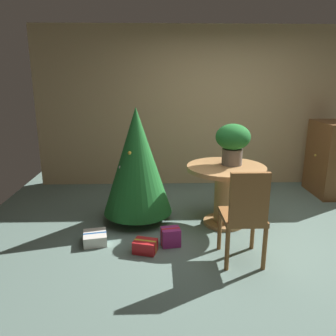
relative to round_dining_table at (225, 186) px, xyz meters
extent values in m
plane|color=slate|center=(0.18, -0.48, -0.50)|extent=(6.60, 6.60, 0.00)
cube|color=tan|center=(0.18, 1.72, 0.80)|extent=(6.00, 0.10, 2.60)
cylinder|color=#B27F4C|center=(0.00, 0.00, -0.48)|extent=(0.51, 0.51, 0.04)
cylinder|color=#B27F4C|center=(0.00, 0.00, -0.13)|extent=(0.26, 0.26, 0.66)
cylinder|color=#B27F4C|center=(0.00, 0.00, 0.23)|extent=(0.96, 0.96, 0.05)
cylinder|color=#665B51|center=(0.08, 0.06, 0.35)|extent=(0.25, 0.25, 0.20)
ellipsoid|color=#1E6628|center=(0.08, 0.06, 0.60)|extent=(0.42, 0.42, 0.31)
sphere|color=red|center=(0.24, 0.08, 0.63)|extent=(0.06, 0.06, 0.06)
sphere|color=red|center=(-0.01, 0.18, 0.64)|extent=(0.07, 0.07, 0.07)
sphere|color=red|center=(0.16, 0.04, 0.61)|extent=(0.09, 0.09, 0.09)
cylinder|color=brown|center=(-0.18, -0.65, -0.28)|extent=(0.04, 0.04, 0.44)
cylinder|color=brown|center=(0.18, -0.65, -0.28)|extent=(0.04, 0.04, 0.44)
cylinder|color=brown|center=(-0.18, -1.05, -0.28)|extent=(0.04, 0.04, 0.44)
cylinder|color=brown|center=(0.18, -1.05, -0.28)|extent=(0.04, 0.04, 0.44)
cube|color=brown|center=(0.00, -0.85, -0.04)|extent=(0.40, 0.45, 0.05)
cube|color=brown|center=(0.00, -1.05, 0.23)|extent=(0.36, 0.05, 0.49)
cylinder|color=brown|center=(-1.09, 0.15, -0.44)|extent=(0.10, 0.10, 0.12)
cone|color=#1E6628|center=(-1.09, 0.15, 0.29)|extent=(0.87, 0.87, 1.34)
sphere|color=gold|center=(-1.18, 0.41, 0.10)|extent=(0.05, 0.05, 0.05)
sphere|color=gold|center=(-1.16, 0.00, 0.43)|extent=(0.05, 0.05, 0.05)
sphere|color=silver|center=(-1.28, 0.04, 0.24)|extent=(0.05, 0.05, 0.05)
sphere|color=#2D51A8|center=(-1.14, 0.22, 0.64)|extent=(0.04, 0.04, 0.04)
sphere|color=silver|center=(-1.12, 0.37, 0.15)|extent=(0.07, 0.07, 0.07)
sphere|color=silver|center=(-1.11, 0.31, 0.42)|extent=(0.05, 0.05, 0.05)
cube|color=red|center=(-0.97, -0.69, -0.43)|extent=(0.27, 0.23, 0.13)
cube|color=gold|center=(-0.97, -0.69, -0.43)|extent=(0.24, 0.09, 0.14)
cube|color=#9E287A|center=(-0.70, -0.55, -0.40)|extent=(0.23, 0.19, 0.20)
cube|color=red|center=(-0.70, -0.55, -0.40)|extent=(0.21, 0.06, 0.20)
cube|color=silver|center=(-1.54, -0.47, -0.44)|extent=(0.30, 0.32, 0.12)
cube|color=#1E569E|center=(-1.54, -0.47, -0.44)|extent=(0.25, 0.08, 0.12)
cube|color=brown|center=(1.87, 1.07, 0.07)|extent=(0.50, 0.77, 1.14)
sphere|color=#B29338|center=(1.61, 1.07, 0.13)|extent=(0.04, 0.04, 0.04)
camera|label=1|loc=(-0.83, -3.87, 1.29)|focal=35.58mm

